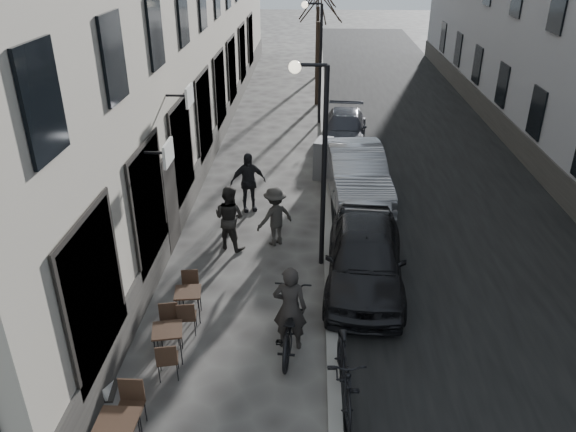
# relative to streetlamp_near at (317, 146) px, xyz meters

# --- Properties ---
(road) EXTENTS (7.30, 60.00, 0.00)m
(road) POSITION_rel_streetlamp_near_xyz_m (4.02, 10.00, -3.16)
(road) COLOR black
(road) RESTS_ON ground
(kerb) EXTENTS (0.25, 60.00, 0.12)m
(kerb) POSITION_rel_streetlamp_near_xyz_m (0.37, 10.00, -3.10)
(kerb) COLOR gray
(kerb) RESTS_ON ground
(streetlamp_near) EXTENTS (0.90, 0.28, 5.09)m
(streetlamp_near) POSITION_rel_streetlamp_near_xyz_m (0.00, 0.00, 0.00)
(streetlamp_near) COLOR black
(streetlamp_near) RESTS_ON ground
(streetlamp_far) EXTENTS (0.90, 0.28, 5.09)m
(streetlamp_far) POSITION_rel_streetlamp_near_xyz_m (0.00, 12.00, 0.00)
(streetlamp_far) COLOR black
(streetlamp_far) RESTS_ON ground
(tree_near) EXTENTS (2.40, 2.40, 5.70)m
(tree_near) POSITION_rel_streetlamp_near_xyz_m (0.07, 15.00, 1.50)
(tree_near) COLOR black
(tree_near) RESTS_ON ground
(bistro_set_b) EXTENTS (0.68, 1.46, 0.83)m
(bistro_set_b) POSITION_rel_streetlamp_near_xyz_m (-2.85, -3.74, -2.73)
(bistro_set_b) COLOR #312115
(bistro_set_b) RESTS_ON ground
(bistro_set_c) EXTENTS (0.63, 1.40, 0.81)m
(bistro_set_c) POSITION_rel_streetlamp_near_xyz_m (-2.73, -2.42, -2.74)
(bistro_set_c) COLOR #312115
(bistro_set_c) RESTS_ON ground
(sign_board) EXTENTS (0.40, 0.61, 1.00)m
(sign_board) POSITION_rel_streetlamp_near_xyz_m (-3.84, -4.70, -2.75)
(sign_board) COLOR black
(sign_board) RESTS_ON ground
(utility_cabinet) EXTENTS (0.70, 0.98, 1.33)m
(utility_cabinet) POSITION_rel_streetlamp_near_xyz_m (0.27, 5.75, -2.49)
(utility_cabinet) COLOR #5D5D60
(utility_cabinet) RESTS_ON ground
(bicycle) EXTENTS (0.91, 2.21, 1.14)m
(bicycle) POSITION_rel_streetlamp_near_xyz_m (-0.50, -3.26, -2.59)
(bicycle) COLOR black
(bicycle) RESTS_ON ground
(cyclist_rider) EXTENTS (0.71, 0.49, 1.86)m
(cyclist_rider) POSITION_rel_streetlamp_near_xyz_m (-0.50, -3.26, -2.23)
(cyclist_rider) COLOR black
(cyclist_rider) RESTS_ON ground
(pedestrian_near) EXTENTS (1.07, 0.98, 1.77)m
(pedestrian_near) POSITION_rel_streetlamp_near_xyz_m (-2.25, 0.71, -2.27)
(pedestrian_near) COLOR black
(pedestrian_near) RESTS_ON ground
(pedestrian_mid) EXTENTS (1.22, 1.13, 1.65)m
(pedestrian_mid) POSITION_rel_streetlamp_near_xyz_m (-1.06, 0.95, -2.33)
(pedestrian_mid) COLOR #2C2A26
(pedestrian_mid) RESTS_ON ground
(pedestrian_far) EXTENTS (1.16, 0.78, 1.83)m
(pedestrian_far) POSITION_rel_streetlamp_near_xyz_m (-2.00, 3.01, -2.24)
(pedestrian_far) COLOR black
(pedestrian_far) RESTS_ON ground
(car_near) EXTENTS (2.15, 4.62, 1.53)m
(car_near) POSITION_rel_streetlamp_near_xyz_m (1.17, -0.93, -2.39)
(car_near) COLOR black
(car_near) RESTS_ON ground
(car_mid) EXTENTS (2.12, 4.99, 1.60)m
(car_mid) POSITION_rel_streetlamp_near_xyz_m (1.29, 4.25, -2.36)
(car_mid) COLOR #9B9DA4
(car_mid) RESTS_ON ground
(car_far) EXTENTS (1.98, 4.31, 1.22)m
(car_far) POSITION_rel_streetlamp_near_xyz_m (1.17, 9.27, -2.55)
(car_far) COLOR #31333A
(car_far) RESTS_ON ground
(moped) EXTENTS (0.71, 2.12, 1.26)m
(moped) POSITION_rel_streetlamp_near_xyz_m (0.52, -4.72, -2.53)
(moped) COLOR black
(moped) RESTS_ON ground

